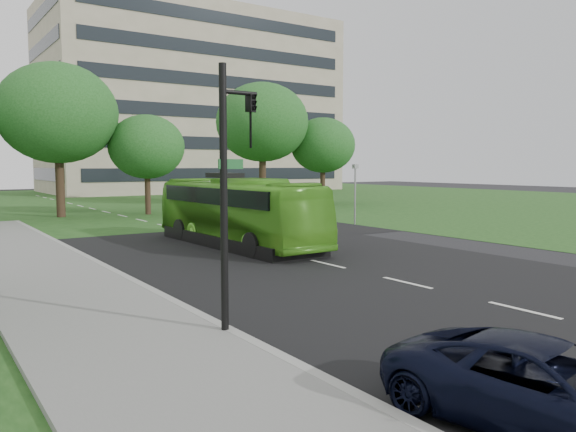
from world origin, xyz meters
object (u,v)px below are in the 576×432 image
object	(u,v)px
sedan	(278,212)
camera_pole	(355,186)
tree_park_c	(147,147)
tree_park_b	(58,113)
bus	(237,212)
office_building	(192,104)
suv	(547,388)
tree_park_e	(323,145)
traffic_light	(231,178)
tree_park_d	(262,122)

from	to	relation	value
sedan	camera_pole	bearing A→B (deg)	-145.55
tree_park_c	camera_pole	xyz separation A→B (m)	(8.02, -14.08, -2.60)
tree_park_b	camera_pole	bearing A→B (deg)	-48.18
tree_park_c	bus	size ratio (longest dim) A/B	0.67
office_building	suv	distance (m)	77.94
tree_park_b	bus	xyz separation A→B (m)	(3.49, -19.32, -5.71)
tree_park_e	traffic_light	bearing A→B (deg)	-130.23
tree_park_e	traffic_light	world-z (taller)	tree_park_e
office_building	tree_park_b	bearing A→B (deg)	-126.86
tree_park_d	sedan	size ratio (longest dim) A/B	2.25
tree_park_c	tree_park_d	xyz separation A→B (m)	(12.19, 3.60, 2.52)
tree_park_b	tree_park_d	distance (m)	18.16
suv	tree_park_e	bearing A→B (deg)	46.05
bus	sedan	bearing A→B (deg)	43.54
tree_park_c	traffic_light	distance (m)	31.15
sedan	traffic_light	distance (m)	22.60
tree_park_d	suv	world-z (taller)	tree_park_d
camera_pole	sedan	bearing A→B (deg)	149.55
office_building	tree_park_d	bearing A→B (deg)	-103.58
tree_park_c	office_building	bearing A→B (deg)	60.86
office_building	tree_park_e	bearing A→B (deg)	-93.37
sedan	tree_park_e	bearing A→B (deg)	-68.26
bus	traffic_light	distance (m)	13.72
tree_park_b	suv	xyz separation A→B (m)	(-1.73, -37.51, -6.63)
tree_park_d	suv	size ratio (longest dim) A/B	2.48
tree_park_b	traffic_light	bearing A→B (deg)	-95.79
office_building	suv	world-z (taller)	office_building
tree_park_d	sedan	xyz separation A→B (m)	(-8.17, -15.09, -6.71)
bus	traffic_light	size ratio (longest dim) A/B	1.92
tree_park_c	traffic_light	world-z (taller)	tree_park_c
office_building	tree_park_c	size ratio (longest dim) A/B	5.44
tree_park_b	sedan	bearing A→B (deg)	-52.58
camera_pole	tree_park_e	bearing A→B (deg)	60.97
tree_park_e	bus	world-z (taller)	tree_park_e
traffic_light	suv	bearing A→B (deg)	-99.64
traffic_light	office_building	bearing A→B (deg)	43.73
tree_park_b	suv	distance (m)	38.13
office_building	tree_park_d	xyz separation A→B (m)	(-7.79, -32.23, -4.98)
tree_park_e	camera_pole	world-z (taller)	tree_park_e
office_building	bus	distance (m)	59.23
sedan	suv	xyz separation A→B (m)	(-11.59, -24.62, -0.19)
bus	suv	bearing A→B (deg)	-107.74
sedan	tree_park_d	bearing A→B (deg)	-50.97
tree_park_e	traffic_light	size ratio (longest dim) A/B	1.42
tree_park_c	suv	bearing A→B (deg)	-101.83
sedan	suv	world-z (taller)	sedan
tree_park_b	sedan	xyz separation A→B (m)	(9.86, -12.89, -6.44)
tree_park_b	tree_park_e	world-z (taller)	tree_park_b
office_building	tree_park_d	size ratio (longest dim) A/B	3.61
office_building	tree_park_b	world-z (taller)	office_building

